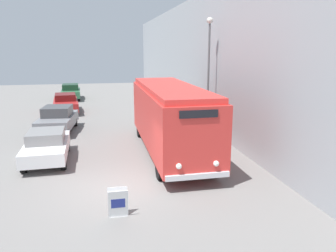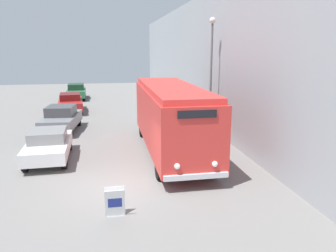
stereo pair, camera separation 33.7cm
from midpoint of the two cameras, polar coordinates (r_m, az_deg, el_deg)
ground_plane at (r=12.80m, az=-8.24°, el=-10.56°), size 80.00×80.00×0.00m
building_wall_right at (r=22.81m, az=7.38°, el=11.28°), size 0.30×60.00×8.80m
vintage_bus at (r=16.31m, az=1.15°, el=1.81°), size 2.58×9.73×3.40m
sign_board at (r=10.64m, az=-8.31°, el=-13.06°), size 0.62×0.35×0.92m
streetlamp at (r=19.56m, az=8.06°, el=11.05°), size 0.36×0.36×6.90m
parked_car_near at (r=16.41m, az=-19.55°, el=-3.07°), size 1.99×4.21×1.43m
parked_car_mid at (r=21.95m, az=-17.68°, el=1.26°), size 2.32×4.43×1.62m
parked_car_far at (r=28.54m, az=-16.30°, el=3.95°), size 2.34×4.77×1.54m
parked_car_distant at (r=35.86m, az=-15.42°, el=5.84°), size 2.07×4.59×1.59m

